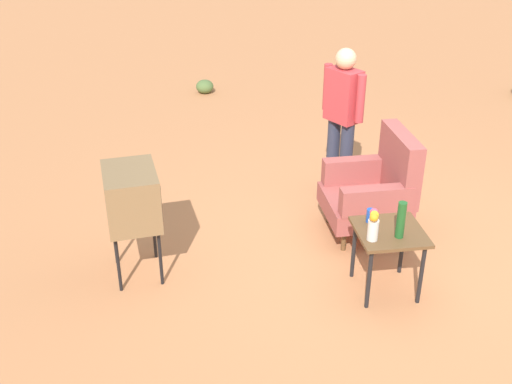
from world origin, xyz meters
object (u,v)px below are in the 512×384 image
at_px(armchair, 375,188).
at_px(side_table, 389,239).
at_px(soda_can_blue, 370,216).
at_px(flower_vase, 373,224).
at_px(bottle_wine_green, 401,220).
at_px(person_standing, 342,113).
at_px(tv_on_stand, 132,197).

relative_size(armchair, side_table, 1.78).
relative_size(soda_can_blue, flower_vase, 0.46).
height_order(side_table, bottle_wine_green, bottle_wine_green).
bearing_deg(side_table, person_standing, 177.96).
bearing_deg(person_standing, tv_on_stand, -59.55).
bearing_deg(armchair, soda_can_blue, -21.86).
xyz_separation_m(tv_on_stand, person_standing, (-1.28, 2.18, 0.16)).
bearing_deg(tv_on_stand, bottle_wine_green, 73.05).
height_order(tv_on_stand, person_standing, person_standing).
relative_size(side_table, flower_vase, 2.25).
xyz_separation_m(tv_on_stand, bottle_wine_green, (0.66, 2.16, -0.03)).
relative_size(person_standing, flower_vase, 6.19).
xyz_separation_m(tv_on_stand, soda_can_blue, (0.39, 1.99, -0.12)).
bearing_deg(armchair, flower_vase, -19.77).
distance_m(tv_on_stand, flower_vase, 2.04).
bearing_deg(side_table, flower_vase, -59.69).
relative_size(side_table, bottle_wine_green, 1.87).
xyz_separation_m(armchair, person_standing, (-0.91, -0.11, 0.44)).
bearing_deg(person_standing, flower_vase, -7.57).
xyz_separation_m(armchair, soda_can_blue, (0.77, -0.31, 0.16)).
xyz_separation_m(armchair, tv_on_stand, (0.38, -2.30, 0.28)).
height_order(armchair, person_standing, person_standing).
xyz_separation_m(side_table, bottle_wine_green, (0.11, 0.04, 0.25)).
height_order(armchair, side_table, armchair).
bearing_deg(side_table, armchair, 168.99).
distance_m(side_table, person_standing, 1.89).
bearing_deg(tv_on_stand, person_standing, 120.45).
bearing_deg(bottle_wine_green, person_standing, 179.18).
bearing_deg(tv_on_stand, armchair, 99.29).
height_order(side_table, person_standing, person_standing).
bearing_deg(armchair, person_standing, -172.79).
xyz_separation_m(armchair, side_table, (0.93, -0.18, 0.01)).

